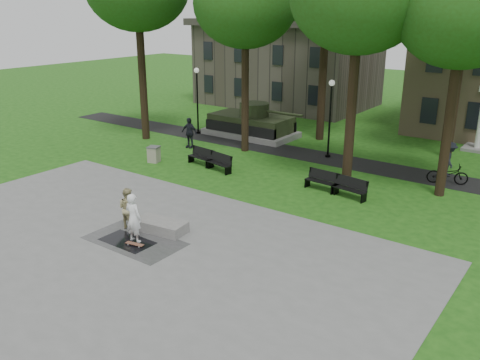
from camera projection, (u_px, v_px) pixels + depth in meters
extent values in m
plane|color=#1A4C12|center=(189.00, 219.00, 22.23)|extent=(120.00, 120.00, 0.00)
cube|color=gray|center=(97.00, 262.00, 18.40)|extent=(22.00, 16.00, 0.02)
cube|color=black|center=(318.00, 157.00, 31.40)|extent=(44.00, 2.60, 0.01)
cube|color=#4C443D|center=(288.00, 65.00, 47.46)|extent=(15.00, 10.00, 7.20)
cylinder|color=black|center=(142.00, 74.00, 34.35)|extent=(0.52, 0.52, 8.96)
cylinder|color=black|center=(245.00, 88.00, 31.47)|extent=(0.48, 0.48, 8.00)
ellipsoid|color=#214710|center=(245.00, 3.00, 29.85)|extent=(6.20, 6.20, 5.27)
cylinder|color=black|center=(352.00, 104.00, 25.43)|extent=(0.50, 0.50, 8.32)
cylinder|color=black|center=(449.00, 118.00, 23.79)|extent=(0.46, 0.46, 7.68)
ellipsoid|color=#214710|center=(464.00, 11.00, 22.24)|extent=(6.00, 6.00, 5.10)
cylinder|color=black|center=(323.00, 72.00, 34.07)|extent=(0.54, 0.54, 9.28)
cylinder|color=black|center=(456.00, 87.00, 29.82)|extent=(0.50, 0.50, 8.64)
cylinder|color=black|center=(197.00, 104.00, 36.50)|extent=(0.12, 0.12, 4.40)
sphere|color=silver|center=(197.00, 70.00, 35.74)|extent=(0.36, 0.36, 0.36)
cylinder|color=black|center=(198.00, 132.00, 37.18)|extent=(0.32, 0.32, 0.16)
cylinder|color=black|center=(330.00, 122.00, 30.64)|extent=(0.12, 0.12, 4.40)
sphere|color=silver|center=(332.00, 83.00, 29.88)|extent=(0.36, 0.36, 0.36)
cylinder|color=black|center=(328.00, 156.00, 31.33)|extent=(0.32, 0.32, 0.16)
cube|color=gray|center=(251.00, 133.00, 36.49)|extent=(6.50, 3.40, 0.40)
cube|color=#2B341B|center=(251.00, 123.00, 36.25)|extent=(5.80, 2.80, 1.10)
cube|color=black|center=(240.00, 129.00, 35.28)|extent=(5.80, 0.35, 0.70)
cube|color=black|center=(261.00, 122.00, 37.35)|extent=(5.80, 0.35, 0.70)
cylinder|color=#2B341B|center=(254.00, 109.00, 35.76)|extent=(2.10, 2.10, 0.90)
cylinder|color=#2B341B|center=(282.00, 113.00, 34.48)|extent=(3.20, 0.18, 0.18)
cube|color=black|center=(127.00, 241.00, 20.05)|extent=(2.20, 1.20, 0.00)
cube|color=gray|center=(161.00, 226.00, 20.91)|extent=(2.31, 1.28, 0.45)
cube|color=brown|center=(135.00, 245.00, 19.69)|extent=(0.80, 0.34, 0.07)
imported|color=white|center=(133.00, 218.00, 19.74)|extent=(0.75, 0.51, 2.00)
imported|color=tan|center=(128.00, 208.00, 21.02)|extent=(0.91, 0.74, 1.75)
imported|color=black|center=(189.00, 133.00, 33.15)|extent=(1.21, 0.58, 2.00)
imported|color=black|center=(448.00, 174.00, 26.45)|extent=(2.17, 1.42, 1.08)
imported|color=#22232D|center=(450.00, 159.00, 26.19)|extent=(1.05, 1.32, 1.80)
cube|color=black|center=(201.00, 158.00, 29.63)|extent=(1.84, 0.69, 0.05)
cube|color=black|center=(203.00, 152.00, 29.70)|extent=(1.80, 0.39, 0.50)
cube|color=black|center=(190.00, 159.00, 30.17)|extent=(0.12, 0.45, 0.45)
cube|color=black|center=(212.00, 164.00, 29.23)|extent=(0.12, 0.45, 0.45)
cube|color=black|center=(218.00, 163.00, 28.53)|extent=(1.85, 0.80, 0.05)
cube|color=black|center=(221.00, 157.00, 28.60)|extent=(1.79, 0.50, 0.50)
cube|color=black|center=(207.00, 165.00, 29.08)|extent=(0.15, 0.45, 0.45)
cube|color=black|center=(230.00, 170.00, 28.13)|extent=(0.15, 0.45, 0.45)
cube|color=black|center=(322.00, 182.00, 25.53)|extent=(1.83, 0.58, 0.05)
cube|color=black|center=(324.00, 175.00, 25.61)|extent=(1.81, 0.29, 0.50)
cube|color=black|center=(307.00, 183.00, 26.08)|extent=(0.09, 0.45, 0.45)
cube|color=black|center=(337.00, 189.00, 25.13)|extent=(0.09, 0.45, 0.45)
cube|color=black|center=(349.00, 189.00, 24.50)|extent=(1.85, 0.71, 0.05)
cube|color=black|center=(351.00, 182.00, 24.58)|extent=(1.80, 0.41, 0.50)
cube|color=black|center=(332.00, 190.00, 25.05)|extent=(0.12, 0.45, 0.45)
cube|color=black|center=(365.00, 197.00, 24.10)|extent=(0.12, 0.45, 0.45)
cube|color=gray|center=(154.00, 155.00, 30.21)|extent=(0.75, 0.75, 0.90)
cube|color=#4C4C4C|center=(153.00, 147.00, 30.05)|extent=(0.82, 0.82, 0.06)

